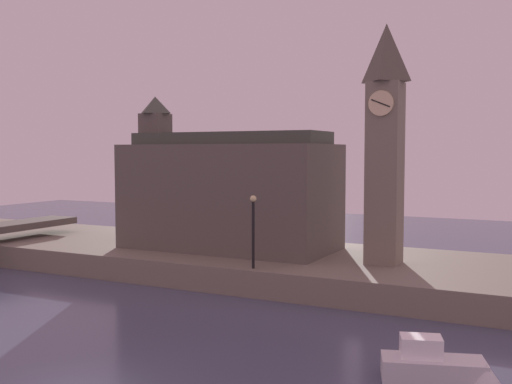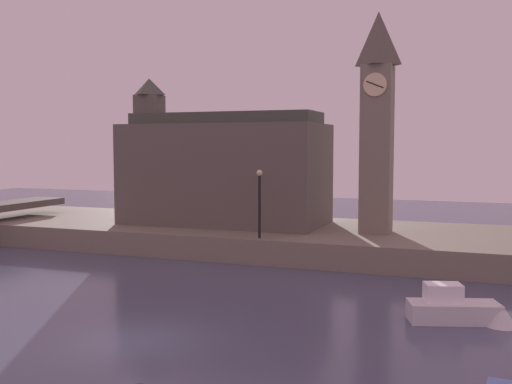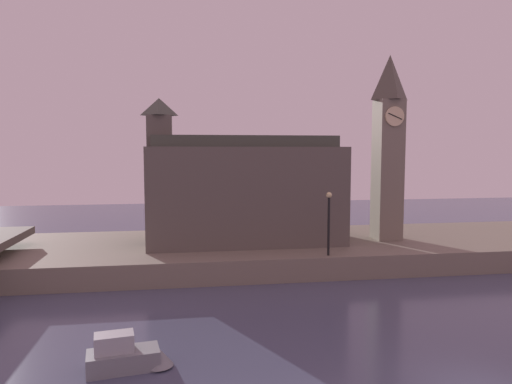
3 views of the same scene
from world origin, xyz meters
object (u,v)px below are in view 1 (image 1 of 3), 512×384
Objects in this scene: clock_tower at (385,140)px; parliament_hall at (227,192)px; streetlamp at (253,223)px; boat_ferry_white at (442,367)px.

parliament_hall is at bearing 175.02° from clock_tower.
streetlamp is at bearing -49.13° from parliament_hall.
streetlamp is 14.64m from boat_ferry_white.
parliament_hall reaches higher than boat_ferry_white.
streetlamp is (4.89, -5.65, -1.25)m from parliament_hall.
parliament_hall is 3.16× the size of boat_ferry_white.
boat_ferry_white is (16.45, -13.93, -4.74)m from parliament_hall.
parliament_hall is (-10.90, 0.95, -3.31)m from clock_tower.
parliament_hall reaches higher than streetlamp.
streetlamp is at bearing 144.38° from boat_ferry_white.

